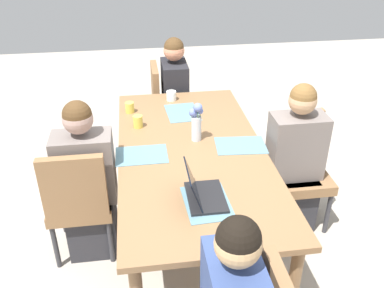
% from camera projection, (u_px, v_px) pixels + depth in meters
% --- Properties ---
extents(ground_plane, '(10.00, 10.00, 0.00)m').
position_uv_depth(ground_plane, '(192.00, 231.00, 3.35)').
color(ground_plane, '#B2A899').
extents(dining_table, '(2.12, 1.04, 0.75)m').
position_uv_depth(dining_table, '(192.00, 159.00, 3.01)').
color(dining_table, olive).
rests_on(dining_table, ground_plane).
extents(chair_head_left_left_near, '(0.44, 0.44, 0.90)m').
position_uv_depth(chair_head_left_left_near, '(167.00, 104.00, 4.29)').
color(chair_head_left_left_near, olive).
rests_on(chair_head_left_left_near, ground_plane).
extents(person_head_left_left_near, '(0.40, 0.36, 1.19)m').
position_uv_depth(person_head_left_left_near, '(175.00, 103.00, 4.23)').
color(person_head_left_left_near, '#2D2D33').
rests_on(person_head_left_left_near, ground_plane).
extents(chair_near_left_mid, '(0.44, 0.44, 0.90)m').
position_uv_depth(chair_near_left_mid, '(79.00, 198.00, 2.90)').
color(chair_near_left_mid, olive).
rests_on(chair_near_left_mid, ground_plane).
extents(person_near_left_mid, '(0.36, 0.40, 1.19)m').
position_uv_depth(person_near_left_mid, '(88.00, 188.00, 2.96)').
color(person_near_left_mid, '#2D2D33').
rests_on(person_near_left_mid, ground_plane).
extents(chair_far_right_near, '(0.44, 0.44, 0.90)m').
position_uv_depth(chair_far_right_near, '(297.00, 163.00, 3.30)').
color(chair_far_right_near, olive).
rests_on(chair_far_right_near, ground_plane).
extents(person_far_right_near, '(0.36, 0.40, 1.19)m').
position_uv_depth(person_far_right_near, '(294.00, 166.00, 3.21)').
color(person_far_right_near, '#2D2D33').
rests_on(person_far_right_near, ground_plane).
extents(flower_vase, '(0.10, 0.10, 0.31)m').
position_uv_depth(flower_vase, '(196.00, 121.00, 3.03)').
color(flower_vase, silver).
rests_on(flower_vase, dining_table).
extents(placemat_head_left_left_near, '(0.38, 0.28, 0.00)m').
position_uv_depth(placemat_head_left_left_near, '(182.00, 112.00, 3.51)').
color(placemat_head_left_left_near, slate).
rests_on(placemat_head_left_left_near, dining_table).
extents(placemat_near_left_mid, '(0.26, 0.36, 0.00)m').
position_uv_depth(placemat_near_left_mid, '(142.00, 155.00, 2.91)').
color(placemat_near_left_mid, slate).
rests_on(placemat_near_left_mid, dining_table).
extents(placemat_head_right_left_far, '(0.37, 0.28, 0.00)m').
position_uv_depth(placemat_head_right_left_far, '(207.00, 203.00, 2.45)').
color(placemat_head_right_left_far, slate).
rests_on(placemat_head_right_left_far, dining_table).
extents(placemat_far_right_near, '(0.29, 0.38, 0.00)m').
position_uv_depth(placemat_far_right_near, '(241.00, 145.00, 3.03)').
color(placemat_far_right_near, slate).
rests_on(placemat_far_right_near, dining_table).
extents(laptop_head_right_left_far, '(0.32, 0.22, 0.21)m').
position_uv_depth(laptop_head_right_left_far, '(202.00, 193.00, 2.46)').
color(laptop_head_right_left_far, black).
rests_on(laptop_head_right_left_far, dining_table).
extents(coffee_mug_near_left, '(0.07, 0.07, 0.09)m').
position_uv_depth(coffee_mug_near_left, '(130.00, 107.00, 3.50)').
color(coffee_mug_near_left, '#DBC64C').
rests_on(coffee_mug_near_left, dining_table).
extents(coffee_mug_near_right, '(0.07, 0.07, 0.10)m').
position_uv_depth(coffee_mug_near_right, '(138.00, 122.00, 3.26)').
color(coffee_mug_near_right, '#DBC64C').
rests_on(coffee_mug_near_right, dining_table).
extents(coffee_mug_centre_left, '(0.09, 0.09, 0.08)m').
position_uv_depth(coffee_mug_centre_left, '(171.00, 96.00, 3.72)').
color(coffee_mug_centre_left, white).
rests_on(coffee_mug_centre_left, dining_table).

